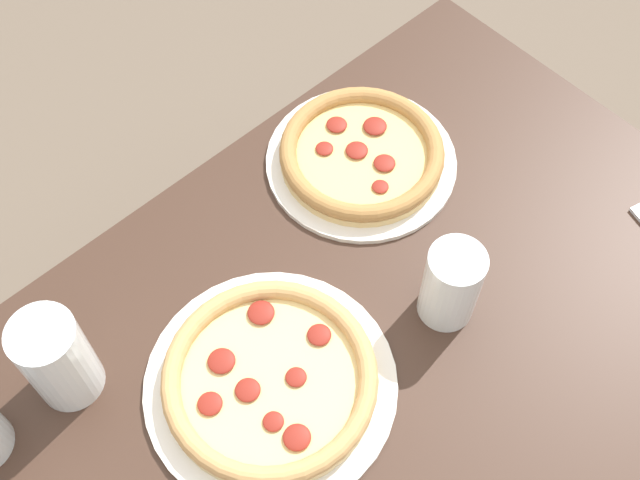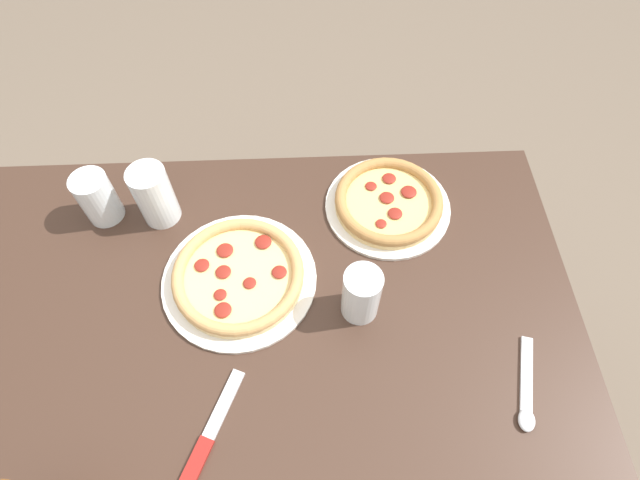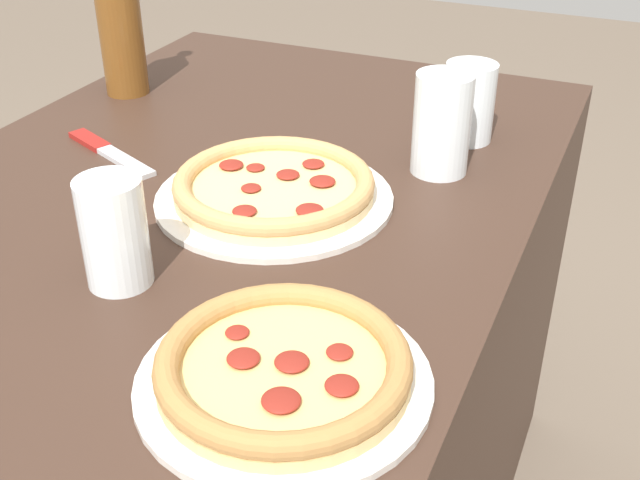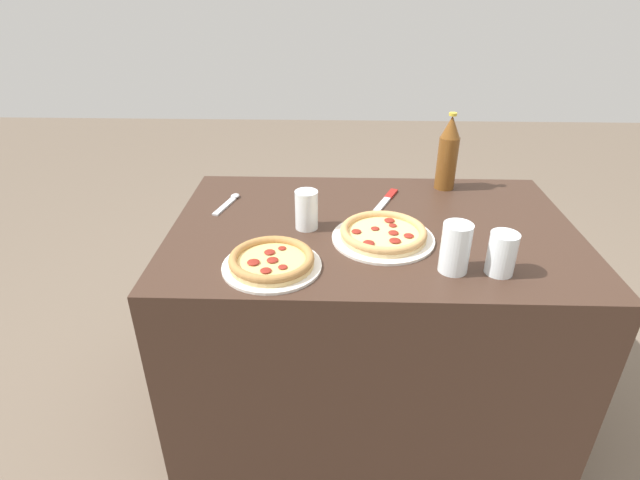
{
  "view_description": "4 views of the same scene",
  "coord_description": "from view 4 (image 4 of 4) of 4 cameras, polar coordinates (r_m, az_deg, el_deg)",
  "views": [
    {
      "loc": [
        -0.22,
        -0.21,
        1.67
      ],
      "look_at": [
        0.12,
        0.16,
        0.84
      ],
      "focal_mm": 45.0,
      "sensor_mm": 36.0,
      "label": 1
    },
    {
      "loc": [
        0.12,
        -0.38,
        1.63
      ],
      "look_at": [
        0.14,
        0.15,
        0.79
      ],
      "focal_mm": 28.0,
      "sensor_mm": 36.0,
      "label": 2
    },
    {
      "loc": [
        0.78,
        0.5,
        1.24
      ],
      "look_at": [
        0.09,
        0.2,
        0.8
      ],
      "focal_mm": 45.0,
      "sensor_mm": 36.0,
      "label": 3
    },
    {
      "loc": [
        0.12,
        1.38,
        1.47
      ],
      "look_at": [
        0.16,
        0.18,
        0.81
      ],
      "focal_mm": 28.0,
      "sensor_mm": 36.0,
      "label": 4
    }
  ],
  "objects": [
    {
      "name": "pizza_salami",
      "position": [
        1.33,
        -5.55,
        -2.42
      ],
      "size": [
        0.27,
        0.27,
        0.04
      ],
      "color": "silver",
      "rests_on": "table"
    },
    {
      "name": "spoon",
      "position": [
        1.73,
        -10.3,
        4.36
      ],
      "size": [
        0.07,
        0.17,
        0.01
      ],
      "color": "silver",
      "rests_on": "table"
    },
    {
      "name": "beer_bottle",
      "position": [
        1.83,
        14.42,
        9.56
      ],
      "size": [
        0.07,
        0.07,
        0.27
      ],
      "color": "brown",
      "rests_on": "table"
    },
    {
      "name": "ground_plane",
      "position": [
        2.02,
        4.94,
        -18.02
      ],
      "size": [
        8.0,
        8.0,
        0.0
      ],
      "primitive_type": "plane",
      "color": "#6B5B4C"
    },
    {
      "name": "glass_mango_juice",
      "position": [
        1.34,
        15.18,
        -1.15
      ],
      "size": [
        0.08,
        0.08,
        0.14
      ],
      "color": "white",
      "rests_on": "table"
    },
    {
      "name": "table",
      "position": [
        1.76,
        5.46,
        -9.49
      ],
      "size": [
        1.25,
        0.8,
        0.76
      ],
      "color": "#3D281E",
      "rests_on": "ground_plane"
    },
    {
      "name": "glass_orange_juice",
      "position": [
        1.37,
        20.02,
        -1.69
      ],
      "size": [
        0.07,
        0.07,
        0.11
      ],
      "color": "white",
      "rests_on": "table"
    },
    {
      "name": "glass_cola",
      "position": [
        1.51,
        -1.55,
        3.23
      ],
      "size": [
        0.07,
        0.07,
        0.12
      ],
      "color": "white",
      "rests_on": "table"
    },
    {
      "name": "pizza_margherita",
      "position": [
        1.47,
        7.25,
        0.69
      ],
      "size": [
        0.3,
        0.3,
        0.04
      ],
      "color": "silver",
      "rests_on": "table"
    },
    {
      "name": "knife",
      "position": [
        1.73,
        7.62,
        4.65
      ],
      "size": [
        0.1,
        0.19,
        0.01
      ],
      "color": "maroon",
      "rests_on": "table"
    }
  ]
}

